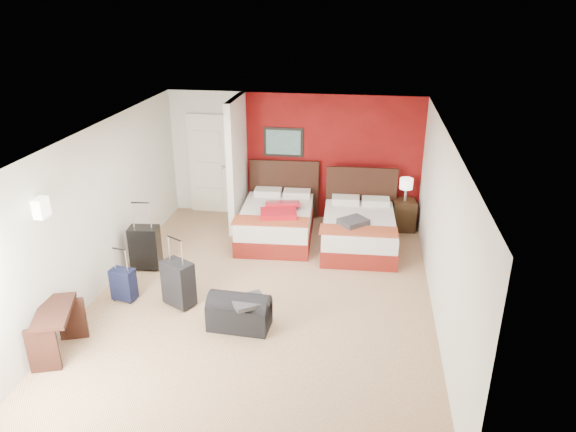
% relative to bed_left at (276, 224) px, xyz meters
% --- Properties ---
extents(ground, '(6.50, 6.50, 0.00)m').
position_rel_bed_left_xyz_m(ground, '(0.17, -2.10, -0.28)').
color(ground, tan).
rests_on(ground, ground).
extents(room_walls, '(5.02, 6.52, 2.50)m').
position_rel_bed_left_xyz_m(room_walls, '(-1.24, -0.68, 0.98)').
color(room_walls, silver).
rests_on(room_walls, ground).
extents(red_accent_panel, '(3.50, 0.04, 2.50)m').
position_rel_bed_left_xyz_m(red_accent_panel, '(0.92, 1.13, 0.97)').
color(red_accent_panel, maroon).
rests_on(red_accent_panel, ground).
extents(partition_wall, '(0.12, 1.20, 2.50)m').
position_rel_bed_left_xyz_m(partition_wall, '(-0.83, 0.51, 0.97)').
color(partition_wall, silver).
rests_on(partition_wall, ground).
extents(entry_door, '(0.82, 0.06, 2.05)m').
position_rel_bed_left_xyz_m(entry_door, '(-1.58, 1.10, 0.74)').
color(entry_door, silver).
rests_on(entry_door, ground).
extents(bed_left, '(1.41, 1.94, 0.56)m').
position_rel_bed_left_xyz_m(bed_left, '(0.00, 0.00, 0.00)').
color(bed_left, white).
rests_on(bed_left, ground).
extents(bed_right, '(1.35, 1.88, 0.55)m').
position_rel_bed_left_xyz_m(bed_right, '(1.53, -0.17, -0.00)').
color(bed_right, silver).
rests_on(bed_right, ground).
extents(red_suitcase_open, '(0.80, 0.99, 0.11)m').
position_rel_bed_left_xyz_m(red_suitcase_open, '(0.10, -0.10, 0.34)').
color(red_suitcase_open, '#B40F1D').
rests_on(red_suitcase_open, bed_left).
extents(jacket_bundle, '(0.59, 0.58, 0.11)m').
position_rel_bed_left_xyz_m(jacket_bundle, '(1.43, -0.47, 0.33)').
color(jacket_bundle, '#3D3E43').
rests_on(jacket_bundle, bed_right).
extents(nightstand, '(0.46, 0.46, 0.59)m').
position_rel_bed_left_xyz_m(nightstand, '(2.37, 0.74, 0.02)').
color(nightstand, black).
rests_on(nightstand, ground).
extents(table_lamp, '(0.31, 0.31, 0.44)m').
position_rel_bed_left_xyz_m(table_lamp, '(2.37, 0.74, 0.53)').
color(table_lamp, white).
rests_on(table_lamp, nightstand).
extents(suitcase_black, '(0.50, 0.35, 0.71)m').
position_rel_bed_left_xyz_m(suitcase_black, '(-1.93, -1.51, 0.07)').
color(suitcase_black, black).
rests_on(suitcase_black, ground).
extents(suitcase_charcoal, '(0.53, 0.46, 0.67)m').
position_rel_bed_left_xyz_m(suitcase_charcoal, '(-1.01, -2.52, 0.05)').
color(suitcase_charcoal, black).
rests_on(suitcase_charcoal, ground).
extents(suitcase_navy, '(0.37, 0.26, 0.48)m').
position_rel_bed_left_xyz_m(suitcase_navy, '(-1.87, -2.51, -0.04)').
color(suitcase_navy, '#111633').
rests_on(suitcase_navy, ground).
extents(duffel_bag, '(0.86, 0.49, 0.42)m').
position_rel_bed_left_xyz_m(duffel_bag, '(-0.01, -2.94, -0.07)').
color(duffel_bag, black).
rests_on(duffel_bag, ground).
extents(jacket_draped, '(0.58, 0.56, 0.06)m').
position_rel_bed_left_xyz_m(jacket_draped, '(0.14, -2.99, 0.17)').
color(jacket_draped, '#323136').
rests_on(jacket_draped, duffel_bag).
extents(desk, '(0.63, 0.88, 0.66)m').
position_rel_bed_left_xyz_m(desk, '(-2.12, -3.87, 0.05)').
color(desk, black).
rests_on(desk, ground).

